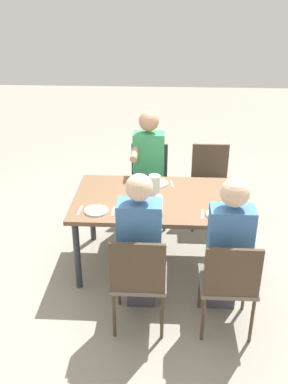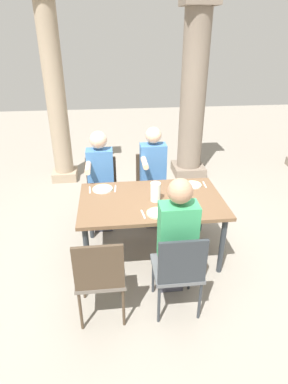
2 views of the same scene
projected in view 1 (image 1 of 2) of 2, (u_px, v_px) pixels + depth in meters
ground_plane at (157, 263)px, 4.44m from camera, size 16.00×16.00×0.00m
dining_table at (158, 205)px, 4.14m from camera, size 1.60×0.99×0.74m
chair_west_north at (229, 280)px, 3.37m from camera, size 0.44×0.44×0.88m
chair_west_south at (210, 180)px, 5.00m from camera, size 0.44×0.44×0.92m
chair_mid_north at (139, 276)px, 3.40m from camera, size 0.44×0.44×0.90m
chair_mid_south at (149, 179)px, 5.03m from camera, size 0.44×0.44×0.91m
diner_woman_green at (148, 168)px, 4.79m from camera, size 0.35×0.50×1.35m
diner_man_white at (140, 243)px, 3.46m from camera, size 0.35×0.49×1.34m
diner_guest_third at (229, 245)px, 3.45m from camera, size 0.35×0.50×1.31m
plate_0 at (220, 214)px, 3.81m from camera, size 0.24×0.24×0.02m
fork_0 at (237, 215)px, 3.80m from camera, size 0.03×0.17×0.01m
spoon_0 at (202, 214)px, 3.82m from camera, size 0.03×0.17×0.01m
plate_1 at (157, 183)px, 4.39m from camera, size 0.23×0.23×0.02m
fork_1 at (172, 184)px, 4.39m from camera, size 0.04×0.17×0.01m
spoon_1 at (142, 183)px, 4.40m from camera, size 0.02×0.17×0.01m
plate_2 at (96, 210)px, 3.87m from camera, size 0.22×0.22×0.02m
fork_2 at (113, 212)px, 3.86m from camera, size 0.02×0.17×0.01m
spoon_2 at (80, 211)px, 3.88m from camera, size 0.02×0.17×0.01m
water_pitcher at (154, 187)px, 4.10m from camera, size 0.11×0.11×0.21m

